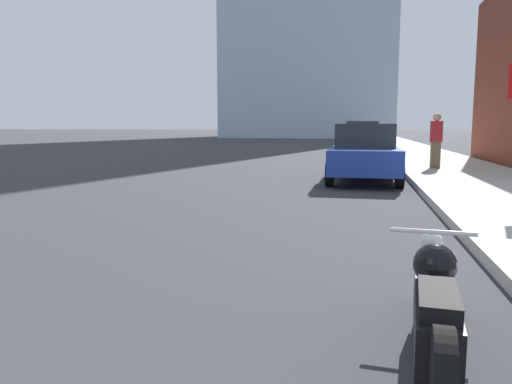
# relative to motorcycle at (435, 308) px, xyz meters

# --- Properties ---
(sidewalk) EXTENTS (3.46, 240.00, 0.15)m
(sidewalk) POSITION_rel_motorcycle_xyz_m (2.57, 36.16, -0.27)
(sidewalk) COLOR #B2ADA3
(sidewalk) RESTS_ON ground_plane
(motorcycle) EXTENTS (0.62, 2.24, 0.71)m
(motorcycle) POSITION_rel_motorcycle_xyz_m (0.00, 0.00, 0.00)
(motorcycle) COLOR black
(motorcycle) RESTS_ON ground_plane
(parked_car_blue) EXTENTS (1.88, 4.28, 1.53)m
(parked_car_blue) POSITION_rel_motorcycle_xyz_m (-0.33, 10.47, 0.42)
(parked_car_blue) COLOR #1E3899
(parked_car_blue) RESTS_ON ground_plane
(parked_car_silver) EXTENTS (2.13, 4.54, 1.72)m
(parked_car_silver) POSITION_rel_motorcycle_xyz_m (-0.35, 23.63, 0.51)
(parked_car_silver) COLOR #BCBCC1
(parked_car_silver) RESTS_ON ground_plane
(parked_car_white) EXTENTS (2.15, 4.69, 1.63)m
(parked_car_white) POSITION_rel_motorcycle_xyz_m (-0.17, 36.10, 0.49)
(parked_car_white) COLOR silver
(parked_car_white) RESTS_ON ground_plane
(pedestrian) EXTENTS (0.36, 0.24, 1.72)m
(pedestrian) POSITION_rel_motorcycle_xyz_m (1.90, 13.43, 0.69)
(pedestrian) COLOR brown
(pedestrian) RESTS_ON sidewalk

